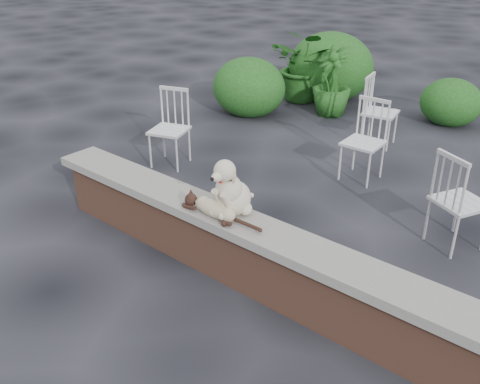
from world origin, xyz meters
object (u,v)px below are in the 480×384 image
Objects in this scene: chair_e at (381,111)px; chair_c at (461,200)px; chair_b at (363,142)px; chair_a at (169,129)px; potted_plant_a at (305,65)px; potted_plant_b at (332,81)px; dog at (234,185)px; cat at (215,208)px.

chair_c is at bearing -147.96° from chair_e.
chair_b is 1.00× the size of chair_a.
potted_plant_b is (0.73, -0.35, -0.07)m from potted_plant_a.
potted_plant_a reaches higher than chair_c.
chair_e is 1.35m from potted_plant_b.
chair_a is (-2.02, -1.14, 0.00)m from chair_b.
chair_b is (-0.06, 2.37, -0.37)m from dog.
chair_e is (-0.41, 3.50, -0.37)m from dog.
potted_plant_a is (-1.89, 1.03, 0.13)m from chair_e.
chair_e is 1.00× the size of chair_a.
dog is 0.55× the size of chair_e.
cat is at bearing -54.21° from chair_a.
chair_e is at bearing -20.29° from chair_c.
dog is 5.08m from potted_plant_a.
chair_b is (0.02, 2.52, -0.19)m from cat.
chair_b is at bearing -43.93° from potted_plant_a.
dog is at bearing -90.69° from chair_b.
chair_a is at bearing 132.84° from chair_e.
chair_a is at bearing -152.73° from chair_b.
dog is 0.55× the size of chair_c.
chair_c is at bearing -38.69° from potted_plant_a.
dog reaches higher than chair_c.
dog is 0.48× the size of potted_plant_b.
cat is 0.87× the size of potted_plant_b.
chair_e is at bearing 98.77° from dog.
potted_plant_b is (-2.88, 2.54, 0.06)m from chair_c.
potted_plant_b is (-1.57, 4.18, -0.31)m from dog.
chair_a is at bearing 33.90° from chair_c.
dog reaches higher than cat.
dog is 3.54m from chair_e.
chair_e is 0.78× the size of potted_plant_a.
chair_b is 1.18m from chair_e.
chair_e is 1.00× the size of chair_c.
dog is 2.40m from chair_b.
potted_plant_b is (-1.51, 1.81, 0.06)m from chair_b.
chair_b is 1.00× the size of chair_e.
chair_e is at bearing 104.71° from chair_b.
dog reaches higher than chair_a.
chair_e is 0.88× the size of potted_plant_b.
chair_c is (1.31, 1.63, -0.37)m from dog.
chair_c reaches higher than cat.
chair_a is 0.88× the size of potted_plant_b.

